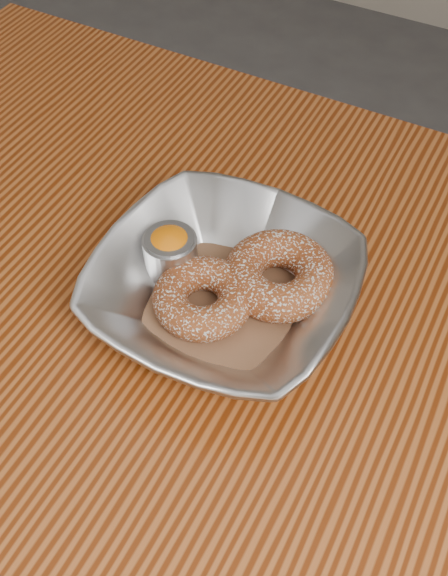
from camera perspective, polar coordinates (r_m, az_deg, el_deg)
The scene contains 6 objects.
table at distance 0.67m, azimuth 2.75°, elevation -11.73°, with size 1.20×0.80×0.75m.
serving_bowl at distance 0.61m, azimuth 0.00°, elevation -0.08°, with size 0.23×0.23×0.06m, color #B3B5BA.
parchment at distance 0.62m, azimuth 0.00°, elevation -1.22°, with size 0.14×0.14×0.00m, color brown.
donut_back at distance 0.62m, azimuth 4.67°, elevation 1.11°, with size 0.10×0.10×0.04m, color brown.
donut_front at distance 0.60m, azimuth -1.80°, elevation -0.86°, with size 0.09×0.09×0.03m, color brown.
ramekin at distance 0.63m, azimuth -4.56°, elevation 3.06°, with size 0.05×0.05×0.05m.
Camera 1 is at (0.12, -0.29, 1.25)m, focal length 42.00 mm.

